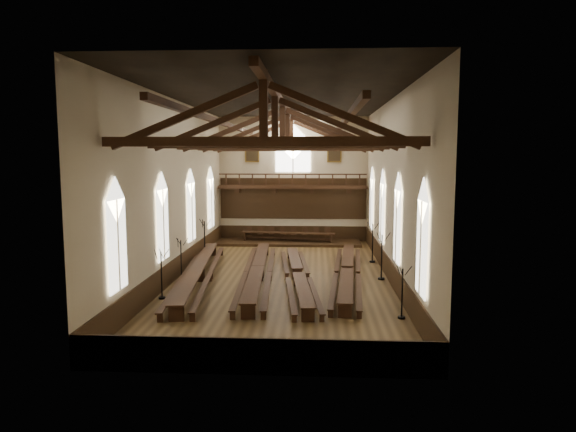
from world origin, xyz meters
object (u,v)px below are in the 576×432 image
at_px(refectory_row_b, 257,269).
at_px(candelabrum_left_far, 205,247).
at_px(dais, 288,242).
at_px(refectory_row_a, 198,270).
at_px(refectory_row_d, 348,270).
at_px(refectory_row_c, 297,274).
at_px(high_table, 288,234).
at_px(candelabrum_left_mid, 181,268).
at_px(candelabrum_right_far, 372,250).
at_px(candelabrum_left_near, 162,284).
at_px(candelabrum_right_near, 402,303).
at_px(candelabrum_right_mid, 382,265).

xyz_separation_m(refectory_row_b, candelabrum_left_far, (-4.18, 5.48, 0.25)).
distance_m(refectory_row_b, dais, 11.92).
xyz_separation_m(refectory_row_a, refectory_row_d, (8.33, 0.60, -0.05)).
bearing_deg(refectory_row_c, high_table, 95.63).
xyz_separation_m(candelabrum_left_mid, candelabrum_right_far, (11.10, 5.57, 0.07)).
xyz_separation_m(candelabrum_left_near, candelabrum_right_far, (11.10, 9.18, 0.06)).
bearing_deg(candelabrum_left_near, refectory_row_d, 25.10).
bearing_deg(candelabrum_left_near, refectory_row_c, 28.71).
height_order(refectory_row_a, candelabrum_right_near, candelabrum_right_near).
bearing_deg(dais, high_table, -90.00).
bearing_deg(candelabrum_left_far, dais, 50.80).
height_order(high_table, candelabrum_left_mid, candelabrum_left_mid).
distance_m(candelabrum_right_near, candelabrum_right_far, 11.59).
distance_m(dais, candelabrum_left_far, 8.27).
bearing_deg(candelabrum_left_near, refectory_row_b, 44.60).
bearing_deg(candelabrum_left_mid, refectory_row_b, 6.95).
bearing_deg(candelabrum_left_near, candelabrum_left_far, 90.00).
relative_size(high_table, candelabrum_right_near, 3.26).
bearing_deg(candelabrum_right_far, candelabrum_left_near, -140.39).
bearing_deg(candelabrum_right_far, candelabrum_right_near, -90.00).
bearing_deg(candelabrum_right_far, high_table, 130.89).
relative_size(refectory_row_a, candelabrum_right_far, 5.71).
bearing_deg(refectory_row_c, refectory_row_b, 165.30).
height_order(candelabrum_left_mid, candelabrum_right_far, candelabrum_right_far).
bearing_deg(refectory_row_c, candelabrum_left_mid, 179.25).
bearing_deg(candelabrum_right_far, candelabrum_left_far, 177.85).
height_order(refectory_row_a, candelabrum_right_mid, candelabrum_right_mid).
relative_size(refectory_row_a, refectory_row_c, 1.08).
bearing_deg(refectory_row_c, candelabrum_left_near, -151.29).
distance_m(refectory_row_d, candelabrum_left_near, 10.17).
distance_m(refectory_row_b, high_table, 11.91).
height_order(refectory_row_d, dais, refectory_row_d).
xyz_separation_m(refectory_row_c, candelabrum_left_near, (-6.44, -3.53, 0.24)).
height_order(refectory_row_d, candelabrum_right_far, candelabrum_right_far).
height_order(refectory_row_a, candelabrum_left_far, candelabrum_left_far).
height_order(candelabrum_left_near, candelabrum_right_far, candelabrum_right_far).
bearing_deg(candelabrum_right_mid, candelabrum_right_far, 90.00).
xyz_separation_m(refectory_row_a, candelabrum_right_near, (10.22, -6.13, 0.10)).
height_order(refectory_row_a, high_table, high_table).
bearing_deg(candelabrum_left_mid, dais, 67.17).
xyz_separation_m(refectory_row_d, candelabrum_right_near, (1.89, -6.72, 0.16)).
relative_size(refectory_row_c, candelabrum_right_near, 6.13).
bearing_deg(candelabrum_left_near, candelabrum_left_mid, 90.00).
distance_m(refectory_row_c, dais, 12.53).
bearing_deg(candelabrum_left_mid, refectory_row_a, 7.04).
xyz_separation_m(dais, candelabrum_left_near, (-5.21, -15.99, 0.64)).
bearing_deg(refectory_row_c, refectory_row_a, 178.01).
bearing_deg(high_table, candelabrum_left_far, -129.20).
height_order(candelabrum_left_near, candelabrum_right_near, candelabrum_left_near).
bearing_deg(refectory_row_b, candelabrum_right_mid, 3.15).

